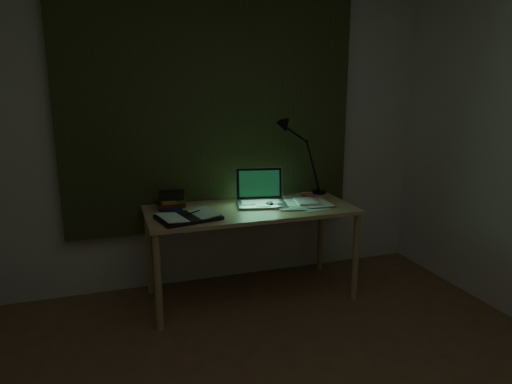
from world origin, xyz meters
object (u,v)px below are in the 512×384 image
open_textbook (188,217)px  book_stack (171,200)px  loose_papers (299,202)px  laptop (262,188)px  desk_lamp (320,158)px  desk (251,253)px

open_textbook → book_stack: size_ratio=1.81×
book_stack → loose_papers: bearing=-10.3°
laptop → book_stack: bearing=179.2°
laptop → desk_lamp: (0.57, 0.21, 0.16)m
book_stack → loose_papers: size_ratio=0.62×
desk → loose_papers: bearing=1.8°
loose_papers → book_stack: bearing=169.7°
book_stack → open_textbook: bearing=-78.1°
laptop → desk: bearing=-144.2°
desk → laptop: 0.48m
open_textbook → desk_lamp: 1.23m
laptop → open_textbook: bearing=-151.8°
loose_papers → desk: bearing=-178.2°
book_stack → desk_lamp: (1.20, 0.08, 0.23)m
desk → laptop: bearing=24.9°
desk → book_stack: bearing=161.6°
laptop → book_stack: 0.65m
laptop → desk_lamp: desk_lamp is taller
open_textbook → desk_lamp: size_ratio=0.66×
desk → book_stack: 0.69m
desk_lamp → desk: bearing=-145.5°
desk → desk_lamp: desk_lamp is taller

